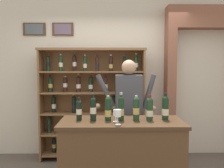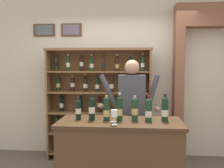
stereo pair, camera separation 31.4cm
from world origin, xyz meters
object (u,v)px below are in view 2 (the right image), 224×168
tasting_bottle_vin_santo (149,110)px  wine_glass_center (114,113)px  tasting_counter (120,160)px  tasting_bottle_rosso (165,109)px  tasting_bottle_bianco (107,109)px  tasting_bottle_chianti (135,109)px  tasting_bottle_brunello (120,108)px  tasting_bottle_grappa (78,109)px  shopkeeper (132,105)px  tasting_bottle_riserva (92,108)px  wine_shelf (99,100)px  wine_glass_right (114,114)px

tasting_bottle_vin_santo → wine_glass_center: 0.42m
tasting_counter → tasting_bottle_rosso: tasting_bottle_rosso is taller
tasting_bottle_bianco → tasting_bottle_chianti: 0.34m
tasting_bottle_chianti → tasting_bottle_rosso: (0.36, 0.02, 0.00)m
tasting_bottle_brunello → wine_glass_center: tasting_bottle_brunello is taller
tasting_bottle_grappa → wine_glass_center: tasting_bottle_grappa is taller
tasting_bottle_bianco → shopkeeper: bearing=64.8°
tasting_bottle_riserva → tasting_bottle_grappa: bearing=171.5°
wine_shelf → tasting_bottle_riserva: size_ratio=5.89×
tasting_bottle_grappa → tasting_bottle_bianco: bearing=-3.3°
shopkeeper → tasting_bottle_brunello: bearing=-102.4°
tasting_bottle_grappa → tasting_bottle_brunello: size_ratio=0.83×
wine_shelf → tasting_bottle_bianco: wine_shelf is taller
shopkeeper → tasting_bottle_brunello: size_ratio=5.02×
tasting_bottle_bianco → tasting_bottle_vin_santo: (0.50, -0.00, -0.00)m
tasting_bottle_chianti → wine_glass_center: size_ratio=2.09×
tasting_bottle_bianco → tasting_bottle_rosso: size_ratio=0.94×
tasting_bottle_riserva → tasting_bottle_vin_santo: (0.68, 0.00, -0.01)m
tasting_bottle_riserva → tasting_bottle_vin_santo: 0.68m
tasting_bottle_grappa → tasting_bottle_rosso: bearing=0.2°
tasting_bottle_grappa → wine_glass_center: size_ratio=1.93×
wine_shelf → wine_glass_right: size_ratio=11.05×
tasting_bottle_bianco → wine_glass_center: tasting_bottle_bianco is taller
shopkeeper → tasting_bottle_grappa: size_ratio=6.06×
tasting_bottle_vin_santo → tasting_bottle_rosso: (0.20, 0.03, 0.01)m
tasting_bottle_rosso → tasting_bottle_bianco: bearing=-178.1°
wine_shelf → shopkeeper: 0.86m
tasting_counter → wine_glass_center: bearing=-139.7°
tasting_bottle_brunello → tasting_bottle_rosso: tasting_bottle_brunello is taller
tasting_bottle_grappa → tasting_bottle_chianti: 0.69m
tasting_counter → wine_glass_right: bearing=-104.4°
tasting_counter → tasting_bottle_bianco: size_ratio=4.84×
tasting_bottle_chianti → tasting_bottle_vin_santo: bearing=-2.6°
shopkeeper → tasting_counter: bearing=-101.7°
wine_shelf → wine_glass_center: 1.41m
tasting_bottle_vin_santo → wine_glass_right: 0.45m
tasting_bottle_riserva → tasting_bottle_rosso: bearing=1.9°
tasting_bottle_bianco → tasting_bottle_brunello: size_ratio=0.90×
tasting_bottle_grappa → tasting_bottle_brunello: bearing=-2.5°
tasting_counter → wine_glass_right: size_ratio=8.58×
wine_shelf → tasting_bottle_brunello: wine_shelf is taller
shopkeeper → tasting_bottle_bianco: size_ratio=5.57×
tasting_bottle_riserva → tasting_bottle_brunello: 0.34m
tasting_bottle_vin_santo → tasting_counter: bearing=-177.7°
tasting_bottle_riserva → tasting_bottle_chianti: bearing=1.0°
tasting_bottle_chianti → tasting_bottle_riserva: bearing=-179.0°
wine_shelf → tasting_bottle_grappa: (-0.08, -1.26, 0.08)m
wine_glass_right → shopkeeper: bearing=77.6°
tasting_bottle_brunello → tasting_bottle_chianti: (0.18, 0.01, -0.01)m
wine_glass_center → wine_glass_right: 0.14m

